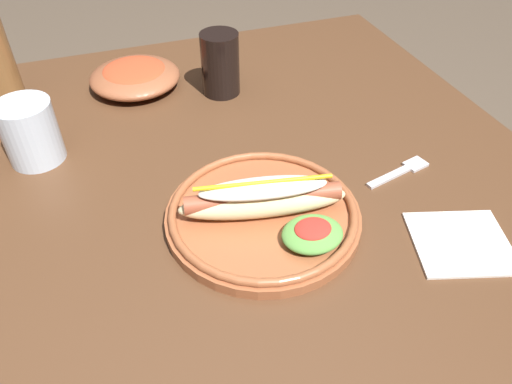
{
  "coord_description": "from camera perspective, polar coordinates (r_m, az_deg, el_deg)",
  "views": [
    {
      "loc": [
        -0.12,
        -0.59,
        1.24
      ],
      "look_at": [
        0.06,
        -0.09,
        0.77
      ],
      "focal_mm": 34.6,
      "sensor_mm": 36.0,
      "label": 1
    }
  ],
  "objects": [
    {
      "name": "dining_table",
      "position": [
        0.85,
        -5.78,
        -3.59
      ],
      "size": [
        1.11,
        1.03,
        0.74
      ],
      "color": "#51331E",
      "rests_on": "ground_plane"
    },
    {
      "name": "napkin",
      "position": [
        0.73,
        22.6,
        -5.43
      ],
      "size": [
        0.16,
        0.15,
        0.0
      ],
      "primitive_type": "cube",
      "rotation": [
        0.0,
        0.0,
        -0.29
      ],
      "color": "white",
      "rests_on": "dining_table"
    },
    {
      "name": "hot_dog_plate",
      "position": [
        0.69,
        1.12,
        -2.24
      ],
      "size": [
        0.28,
        0.28,
        0.08
      ],
      "color": "#9E5633",
      "rests_on": "dining_table"
    },
    {
      "name": "soda_cup",
      "position": [
        0.98,
        -4.15,
        14.56
      ],
      "size": [
        0.07,
        0.07,
        0.12
      ],
      "primitive_type": "cylinder",
      "color": "black",
      "rests_on": "dining_table"
    },
    {
      "name": "water_cup",
      "position": [
        0.87,
        -24.65,
        6.31
      ],
      "size": [
        0.09,
        0.09,
        0.1
      ],
      "primitive_type": "cylinder",
      "color": "silver",
      "rests_on": "dining_table"
    },
    {
      "name": "side_bowl",
      "position": [
        1.04,
        -13.83,
        12.93
      ],
      "size": [
        0.18,
        0.18,
        0.05
      ],
      "color": "brown",
      "rests_on": "dining_table"
    },
    {
      "name": "fork",
      "position": [
        0.83,
        16.48,
        2.36
      ],
      "size": [
        0.12,
        0.05,
        0.0
      ],
      "rotation": [
        0.0,
        0.0,
        0.24
      ],
      "color": "silver",
      "rests_on": "dining_table"
    }
  ]
}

